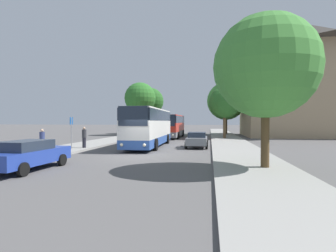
{
  "coord_description": "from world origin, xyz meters",
  "views": [
    {
      "loc": [
        4.81,
        -17.12,
        2.39
      ],
      "look_at": [
        -0.03,
        13.19,
        1.82
      ],
      "focal_mm": 28.0,
      "sensor_mm": 36.0,
      "label": 1
    }
  ],
  "objects": [
    {
      "name": "parked_car_right_near",
      "position": [
        3.68,
        6.56,
        0.74
      ],
      "size": [
        1.96,
        3.93,
        1.39
      ],
      "rotation": [
        0.0,
        0.0,
        3.14
      ],
      "color": "slate",
      "rests_on": "ground_plane"
    },
    {
      "name": "sidewalk_left",
      "position": [
        -7.0,
        0.0,
        0.07
      ],
      "size": [
        4.0,
        120.0,
        0.15
      ],
      "primitive_type": "cube",
      "color": "gray",
      "rests_on": "ground_plane"
    },
    {
      "name": "pedestrian_waiting_far",
      "position": [
        -5.64,
        3.51,
        1.04
      ],
      "size": [
        0.36,
        0.36,
        1.76
      ],
      "rotation": [
        0.0,
        0.0,
        4.96
      ],
      "color": "#23232D",
      "rests_on": "sidewalk_left"
    },
    {
      "name": "tree_right_mid",
      "position": [
        7.58,
        28.7,
        5.84
      ],
      "size": [
        6.49,
        6.49,
        8.94
      ],
      "color": "#47331E",
      "rests_on": "sidewalk_right"
    },
    {
      "name": "parked_car_left_curb",
      "position": [
        -3.95,
        -5.61,
        0.77
      ],
      "size": [
        2.07,
        4.66,
        1.45
      ],
      "rotation": [
        0.0,
        0.0,
        -0.03
      ],
      "color": "#233D9E",
      "rests_on": "ground_plane"
    },
    {
      "name": "bus_stop_sign",
      "position": [
        -6.34,
        2.7,
        1.77
      ],
      "size": [
        0.08,
        0.45,
        2.61
      ],
      "color": "gray",
      "rests_on": "sidewalk_left"
    },
    {
      "name": "tree_left_far",
      "position": [
        -6.85,
        25.95,
        6.28
      ],
      "size": [
        5.26,
        5.26,
        8.78
      ],
      "color": "#513D23",
      "rests_on": "sidewalk_left"
    },
    {
      "name": "tree_left_near",
      "position": [
        -6.37,
        31.52,
        6.16
      ],
      "size": [
        5.06,
        5.06,
        8.56
      ],
      "color": "brown",
      "rests_on": "sidewalk_left"
    },
    {
      "name": "sidewalk_right",
      "position": [
        7.0,
        0.0,
        0.07
      ],
      "size": [
        4.0,
        120.0,
        0.15
      ],
      "primitive_type": "cube",
      "color": "gray",
      "rests_on": "ground_plane"
    },
    {
      "name": "bus_middle",
      "position": [
        -0.6,
        20.28,
        1.73
      ],
      "size": [
        2.87,
        10.62,
        3.23
      ],
      "rotation": [
        0.0,
        0.0,
        -0.0
      ],
      "color": "gray",
      "rests_on": "ground_plane"
    },
    {
      "name": "tree_right_far",
      "position": [
        7.48,
        -3.81,
        5.03
      ],
      "size": [
        5.02,
        5.02,
        7.4
      ],
      "color": "#513D23",
      "rests_on": "sidewalk_right"
    },
    {
      "name": "building_right_background",
      "position": [
        19.91,
        26.76,
        8.72
      ],
      "size": [
        19.07,
        13.44,
        17.45
      ],
      "color": "tan",
      "rests_on": "ground_plane"
    },
    {
      "name": "tree_right_near",
      "position": [
        6.74,
        18.06,
        4.8
      ],
      "size": [
        4.1,
        4.1,
        6.73
      ],
      "color": "brown",
      "rests_on": "sidewalk_right"
    },
    {
      "name": "ground_plane",
      "position": [
        0.0,
        0.0,
        0.0
      ],
      "size": [
        300.0,
        300.0,
        0.0
      ],
      "primitive_type": "plane",
      "color": "#565454",
      "rests_on": "ground"
    },
    {
      "name": "bus_front",
      "position": [
        -0.8,
        6.95,
        1.87
      ],
      "size": [
        2.87,
        11.63,
        3.51
      ],
      "rotation": [
        0.0,
        0.0,
        0.02
      ],
      "color": "#2D519E",
      "rests_on": "ground_plane"
    },
    {
      "name": "pedestrian_waiting_near",
      "position": [
        -7.13,
        0.05,
        0.99
      ],
      "size": [
        0.36,
        0.36,
        1.67
      ],
      "rotation": [
        0.0,
        0.0,
        5.19
      ],
      "color": "#23232D",
      "rests_on": "sidewalk_left"
    }
  ]
}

